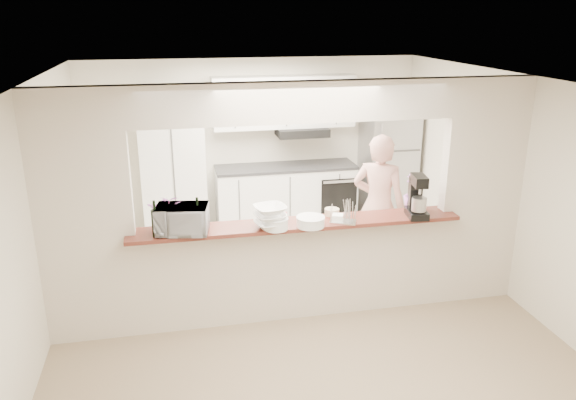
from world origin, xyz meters
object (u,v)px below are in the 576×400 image
object	(u,v)px
toaster_oven	(182,219)
refrigerator	(388,167)
stand_mixer	(417,198)
person	(378,207)

from	to	relation	value
toaster_oven	refrigerator	bearing A→B (deg)	50.40
stand_mixer	person	world-z (taller)	person
toaster_oven	stand_mixer	distance (m)	2.40
toaster_oven	stand_mixer	world-z (taller)	stand_mixer
refrigerator	toaster_oven	size ratio (longest dim) A/B	3.45
refrigerator	stand_mixer	world-z (taller)	refrigerator
toaster_oven	stand_mixer	xyz separation A→B (m)	(2.40, -0.03, 0.07)
stand_mixer	person	xyz separation A→B (m)	(-0.05, 0.93, -0.41)
person	stand_mixer	bearing A→B (deg)	127.49
refrigerator	person	distance (m)	2.04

